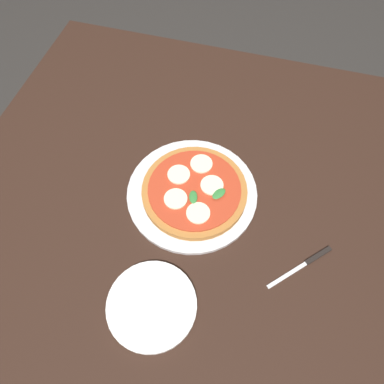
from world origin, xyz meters
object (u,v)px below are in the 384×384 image
(pizza, at_px, (194,190))
(knife, at_px, (308,262))
(serving_tray, at_px, (192,193))
(dining_table, at_px, (179,205))
(plate_white, at_px, (152,305))

(pizza, xyz_separation_m, knife, (-0.10, -0.30, -0.02))
(serving_tray, bearing_deg, pizza, -100.20)
(serving_tray, relative_size, pizza, 1.25)
(dining_table, xyz_separation_m, pizza, (-0.01, -0.05, 0.13))
(dining_table, relative_size, serving_tray, 3.45)
(serving_tray, height_order, plate_white, plate_white)
(pizza, relative_size, knife, 1.92)
(serving_tray, relative_size, plate_white, 1.69)
(dining_table, xyz_separation_m, plate_white, (-0.31, -0.03, 0.11))
(serving_tray, height_order, pizza, pizza)
(dining_table, bearing_deg, serving_tray, -106.19)
(pizza, distance_m, plate_white, 0.30)
(dining_table, xyz_separation_m, serving_tray, (-0.01, -0.04, 0.11))
(serving_tray, distance_m, knife, 0.33)
(pizza, height_order, knife, pizza)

